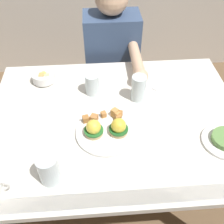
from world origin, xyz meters
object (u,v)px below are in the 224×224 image
object	(u,v)px
eggs_benedict_plate	(107,129)
diner_person	(113,61)
water_glass_extra	(138,89)
water_glass_near	(93,85)
fruit_bowl	(44,77)
water_glass_far	(49,171)
fork	(158,83)
dining_table	(116,133)

from	to	relation	value
eggs_benedict_plate	diner_person	distance (m)	0.70
water_glass_extra	water_glass_near	bearing A→B (deg)	163.97
fruit_bowl	water_glass_far	distance (m)	0.61
eggs_benedict_plate	water_glass_near	distance (m)	0.28
eggs_benedict_plate	fork	distance (m)	0.44
fruit_bowl	eggs_benedict_plate	bearing A→B (deg)	-51.00
fruit_bowl	water_glass_extra	distance (m)	0.51
eggs_benedict_plate	water_glass_near	size ratio (longest dim) A/B	2.43
fork	water_glass_far	world-z (taller)	water_glass_far
water_glass_extra	water_glass_far	bearing A→B (deg)	-132.57
dining_table	eggs_benedict_plate	xyz separation A→B (m)	(-0.05, -0.09, 0.13)
eggs_benedict_plate	water_glass_far	world-z (taller)	water_glass_far
water_glass_extra	fruit_bowl	bearing A→B (deg)	160.16
water_glass_near	diner_person	bearing A→B (deg)	72.06
water_glass_near	water_glass_far	bearing A→B (deg)	-109.06
eggs_benedict_plate	water_glass_near	bearing A→B (deg)	101.01
eggs_benedict_plate	diner_person	xyz separation A→B (m)	(0.08, 0.69, -0.11)
dining_table	fork	bearing A→B (deg)	44.33
water_glass_far	water_glass_extra	bearing A→B (deg)	47.43
water_glass_near	diner_person	size ratio (longest dim) A/B	0.10
eggs_benedict_plate	fork	size ratio (longest dim) A/B	1.91
eggs_benedict_plate	fork	world-z (taller)	eggs_benedict_plate
dining_table	water_glass_extra	distance (m)	0.24
eggs_benedict_plate	water_glass_extra	size ratio (longest dim) A/B	1.99
water_glass_extra	dining_table	bearing A→B (deg)	-133.15
eggs_benedict_plate	water_glass_far	xyz separation A→B (m)	(-0.22, -0.21, 0.03)
water_glass_extra	diner_person	xyz separation A→B (m)	(-0.09, 0.47, -0.15)
fork	water_glass_extra	distance (m)	0.18
diner_person	dining_table	bearing A→B (deg)	-92.69
water_glass_near	diner_person	distance (m)	0.45
eggs_benedict_plate	water_glass_far	size ratio (longest dim) A/B	2.11
water_glass_near	diner_person	xyz separation A→B (m)	(0.13, 0.41, -0.14)
dining_table	fork	distance (m)	0.36
fruit_bowl	fork	xyz separation A→B (m)	(0.61, -0.06, -0.03)
eggs_benedict_plate	water_glass_far	distance (m)	0.31
dining_table	diner_person	size ratio (longest dim) A/B	1.05
fork	diner_person	bearing A→B (deg)	121.38
fork	water_glass_far	bearing A→B (deg)	-133.86
water_glass_far	fruit_bowl	bearing A→B (deg)	98.50
fruit_bowl	water_glass_near	xyz separation A→B (m)	(0.26, -0.11, 0.02)
dining_table	diner_person	world-z (taller)	diner_person
dining_table	water_glass_near	distance (m)	0.27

